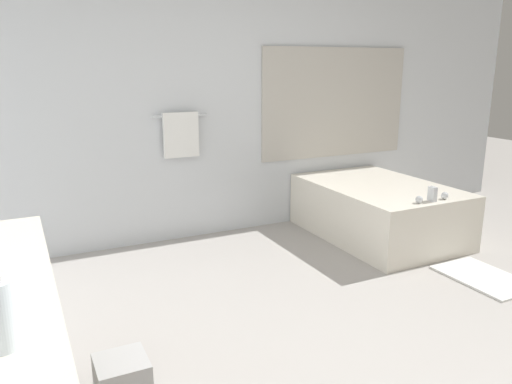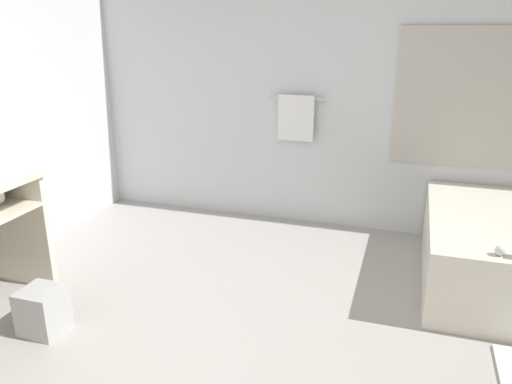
% 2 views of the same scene
% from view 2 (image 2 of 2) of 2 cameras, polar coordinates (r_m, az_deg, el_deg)
% --- Properties ---
extents(ground_plane, '(16.00, 16.00, 0.00)m').
position_cam_2_polar(ground_plane, '(2.83, -0.35, -19.83)').
color(ground_plane, '#A8A39E').
rests_on(ground_plane, ground).
extents(wall_back_with_blinds, '(7.40, 0.13, 2.70)m').
position_cam_2_polar(wall_back_with_blinds, '(4.40, 9.48, 12.93)').
color(wall_back_with_blinds, silver).
rests_on(wall_back_with_blinds, ground_plane).
extents(bathtub, '(1.03, 1.51, 0.62)m').
position_cam_2_polar(bathtub, '(3.90, 26.41, -5.81)').
color(bathtub, silver).
rests_on(bathtub, ground_plane).
extents(waste_bin, '(0.23, 0.23, 0.28)m').
position_cam_2_polar(waste_bin, '(3.32, -23.18, -12.34)').
color(waste_bin, '#B2B2B2').
rests_on(waste_bin, ground_plane).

